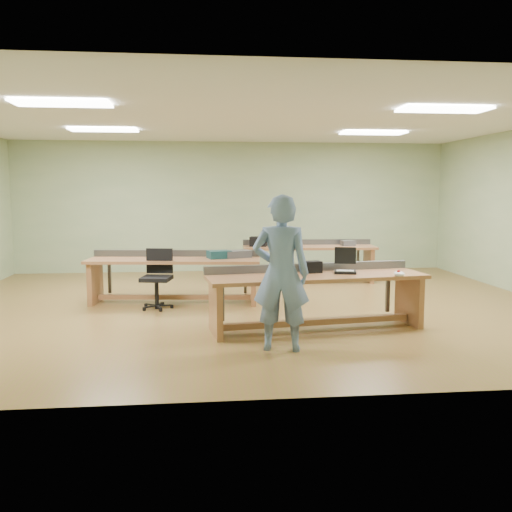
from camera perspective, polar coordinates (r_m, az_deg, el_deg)
The scene contains 21 objects.
floor at distance 8.92m, azimuth -0.69°, elevation -5.29°, with size 10.00×10.00×0.00m, color brown.
ceiling at distance 8.79m, azimuth -0.72°, elevation 14.21°, with size 10.00×10.00×0.00m, color silver.
wall_back at distance 12.71m, azimuth -2.36°, elevation 5.17°, with size 10.00×0.04×3.00m, color #A5B589.
wall_front at distance 4.76m, azimuth 3.72°, elevation 2.29°, with size 10.00×0.04×3.00m, color #A5B589.
fluor_panels at distance 8.78m, azimuth -0.72°, elevation 14.02°, with size 6.20×3.50×0.03m.
workbench_front at distance 7.43m, azimuth 6.31°, elevation -3.39°, with size 3.05×1.17×0.86m.
workbench_mid at distance 9.22m, azimuth -8.57°, elevation -1.44°, with size 2.94×1.08×0.86m.
workbench_back at distance 11.23m, azimuth 5.57°, elevation 0.06°, with size 2.74×0.85×0.86m.
person at distance 6.34m, azimuth 2.64°, elevation -1.83°, with size 0.67×0.44×1.84m, color #6B82AF.
laptop_base at distance 7.56m, azimuth 9.37°, elevation -1.68°, with size 0.30×0.24×0.03m, color black.
laptop_screen at distance 7.65m, azimuth 9.38°, elevation 0.06°, with size 0.30×0.01×0.23m, color black.
keyboard at distance 7.13m, azimuth 2.82°, elevation -2.15°, with size 0.41×0.14×0.02m, color silver.
trackball_mouse at distance 7.43m, azimuth 14.84°, elevation -1.82°, with size 0.14×0.17×0.07m, color white.
camera_bag at distance 7.53m, azimuth 5.97°, elevation -1.16°, with size 0.24×0.15×0.16m, color black.
task_chair at distance 8.83m, azimuth -10.34°, elevation -3.21°, with size 0.60×0.60×0.95m.
parts_bin_teal at distance 9.12m, azimuth -3.90°, elevation 0.16°, with size 0.37×0.28×0.13m, color #12353A.
parts_bin_grey at distance 9.21m, azimuth -2.02°, elevation 0.21°, with size 0.44×0.28×0.12m, color #3D3D40.
mug at distance 9.08m, azimuth -9.41°, elevation -0.04°, with size 0.13×0.13×0.10m, color #3D3D40.
drinks_can at distance 9.21m, azimuth -9.20°, elevation 0.11°, with size 0.06×0.06×0.11m, color silver.
storage_box_back at distance 11.07m, azimuth 0.25°, elevation 1.53°, with size 0.34×0.24×0.19m, color black.
tray_back at distance 11.34m, azimuth 9.66°, elevation 1.35°, with size 0.27×0.20×0.11m, color #3D3D40.
Camera 1 is at (-0.80, -8.68, 1.88)m, focal length 38.00 mm.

